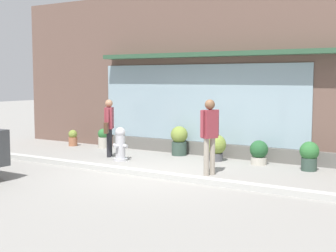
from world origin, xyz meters
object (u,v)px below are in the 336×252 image
object	(u,v)px
potted_plant_trailing_edge	(216,146)
potted_plant_corner_tall	(103,138)
pedestrian_passerby	(210,131)
pedestrian_with_handbag	(109,124)
potted_plant_window_center	(309,155)
potted_plant_by_entrance	(259,152)
potted_plant_window_right	(179,140)
potted_plant_low_front	(73,138)
fire_hydrant	(120,144)

from	to	relation	value
potted_plant_trailing_edge	potted_plant_corner_tall	distance (m)	3.98
pedestrian_passerby	potted_plant_corner_tall	bearing A→B (deg)	-89.14
pedestrian_with_handbag	potted_plant_window_center	distance (m)	5.25
potted_plant_by_entrance	potted_plant_window_center	distance (m)	1.28
potted_plant_by_entrance	potted_plant_corner_tall	world-z (taller)	potted_plant_by_entrance
potted_plant_by_entrance	potted_plant_window_center	bearing A→B (deg)	-5.22
potted_plant_window_center	pedestrian_with_handbag	bearing A→B (deg)	-169.69
pedestrian_passerby	potted_plant_window_right	world-z (taller)	pedestrian_passerby
pedestrian_passerby	potted_plant_window_right	bearing A→B (deg)	-111.62
potted_plant_window_right	potted_plant_corner_tall	size ratio (longest dim) A/B	1.36
potted_plant_low_front	potted_plant_by_entrance	xyz separation A→B (m)	(6.19, 0.02, 0.05)
potted_plant_low_front	potted_plant_corner_tall	bearing A→B (deg)	8.75
fire_hydrant	potted_plant_trailing_edge	world-z (taller)	fire_hydrant
pedestrian_passerby	potted_plant_by_entrance	world-z (taller)	pedestrian_passerby
pedestrian_passerby	potted_plant_window_center	world-z (taller)	pedestrian_passerby
pedestrian_passerby	potted_plant_corner_tall	distance (m)	5.11
pedestrian_passerby	pedestrian_with_handbag	bearing A→B (deg)	-78.83
potted_plant_window_center	potted_plant_by_entrance	bearing A→B (deg)	174.78
potted_plant_window_right	potted_plant_window_center	size ratio (longest dim) A/B	1.19
fire_hydrant	potted_plant_window_center	bearing A→B (deg)	15.52
potted_plant_low_front	potted_plant_window_right	world-z (taller)	potted_plant_window_right
fire_hydrant	potted_plant_corner_tall	xyz separation A→B (m)	(-1.86, 1.52, -0.12)
fire_hydrant	potted_plant_low_front	world-z (taller)	fire_hydrant
potted_plant_by_entrance	potted_plant_corner_tall	bearing A→B (deg)	178.35
pedestrian_passerby	potted_plant_window_right	xyz separation A→B (m)	(-1.99, 2.00, -0.55)
potted_plant_low_front	potted_plant_by_entrance	bearing A→B (deg)	0.19
fire_hydrant	potted_plant_trailing_edge	distance (m)	2.47
potted_plant_window_center	potted_plant_window_right	bearing A→B (deg)	175.26
potted_plant_corner_tall	fire_hydrant	bearing A→B (deg)	-39.19
fire_hydrant	potted_plant_by_entrance	world-z (taller)	fire_hydrant
potted_plant_trailing_edge	potted_plant_window_right	bearing A→B (deg)	167.57
potted_plant_window_right	potted_plant_trailing_edge	distance (m)	1.31
pedestrian_with_handbag	potted_plant_trailing_edge	bearing A→B (deg)	80.11
potted_plant_low_front	pedestrian_with_handbag	bearing A→B (deg)	-23.98
potted_plant_corner_tall	pedestrian_with_handbag	bearing A→B (deg)	-44.28
potted_plant_window_right	potted_plant_corner_tall	bearing A→B (deg)	-179.09
potted_plant_window_right	potted_plant_by_entrance	distance (m)	2.42
fire_hydrant	potted_plant_trailing_edge	bearing A→B (deg)	31.15
fire_hydrant	potted_plant_low_front	size ratio (longest dim) A/B	1.72
potted_plant_window_right	potted_plant_corner_tall	xyz separation A→B (m)	(-2.69, -0.04, -0.12)
potted_plant_low_front	potted_plant_by_entrance	distance (m)	6.19
pedestrian_with_handbag	potted_plant_trailing_edge	world-z (taller)	pedestrian_with_handbag
potted_plant_window_right	potted_plant_window_center	world-z (taller)	potted_plant_window_right
fire_hydrant	potted_plant_low_front	xyz separation A→B (m)	(-2.95, 1.35, -0.17)
potted_plant_trailing_edge	potted_plant_corner_tall	world-z (taller)	potted_plant_trailing_edge
fire_hydrant	potted_plant_corner_tall	size ratio (longest dim) A/B	1.47
potted_plant_by_entrance	potted_plant_corner_tall	size ratio (longest dim) A/B	1.02
pedestrian_with_handbag	potted_plant_low_front	size ratio (longest dim) A/B	3.07
fire_hydrant	pedestrian_with_handbag	world-z (taller)	pedestrian_with_handbag
potted_plant_trailing_edge	potted_plant_by_entrance	size ratio (longest dim) A/B	1.14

